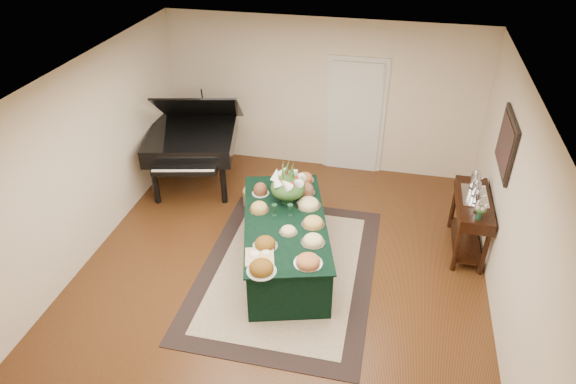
% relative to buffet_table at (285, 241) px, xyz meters
% --- Properties ---
extents(ground, '(6.00, 6.00, 0.00)m').
position_rel_buffet_table_xyz_m(ground, '(-0.01, -0.08, -0.38)').
color(ground, black).
rests_on(ground, ground).
extents(area_rug, '(2.35, 3.29, 0.01)m').
position_rel_buffet_table_xyz_m(area_rug, '(0.06, -0.16, -0.37)').
color(area_rug, black).
rests_on(area_rug, ground).
extents(kitchen_doorway, '(1.05, 0.07, 2.10)m').
position_rel_buffet_table_xyz_m(kitchen_doorway, '(0.59, 2.89, 0.64)').
color(kitchen_doorway, silver).
rests_on(kitchen_doorway, ground).
extents(buffet_table, '(1.67, 2.50, 0.75)m').
position_rel_buffet_table_xyz_m(buffet_table, '(0.00, 0.00, 0.00)').
color(buffet_table, black).
rests_on(buffet_table, ground).
extents(food_platters, '(1.25, 2.44, 0.14)m').
position_rel_buffet_table_xyz_m(food_platters, '(0.06, -0.02, 0.42)').
color(food_platters, silver).
rests_on(food_platters, buffet_table).
extents(cutting_board, '(0.43, 0.43, 0.10)m').
position_rel_buffet_table_xyz_m(cutting_board, '(-0.13, -0.82, 0.41)').
color(cutting_board, tan).
rests_on(cutting_board, buffet_table).
extents(green_goblets, '(0.28, 0.12, 0.18)m').
position_rel_buffet_table_xyz_m(green_goblets, '(-0.06, 0.08, 0.46)').
color(green_goblets, '#153420').
rests_on(green_goblets, buffet_table).
extents(floral_centerpiece, '(0.51, 0.51, 0.51)m').
position_rel_buffet_table_xyz_m(floral_centerpiece, '(-0.06, 0.43, 0.67)').
color(floral_centerpiece, '#153420').
rests_on(floral_centerpiece, buffet_table).
extents(grand_piano, '(1.76, 1.96, 1.75)m').
position_rel_buffet_table_xyz_m(grand_piano, '(-1.99, 1.74, 0.50)').
color(grand_piano, black).
rests_on(grand_piano, ground).
extents(wicker_basket, '(0.43, 0.43, 0.27)m').
position_rel_buffet_table_xyz_m(wicker_basket, '(-0.80, 1.35, -0.24)').
color(wicker_basket, '#9E723F').
rests_on(wicker_basket, ground).
extents(mahogany_sideboard, '(0.45, 1.22, 0.88)m').
position_rel_buffet_table_xyz_m(mahogany_sideboard, '(2.49, 0.87, 0.30)').
color(mahogany_sideboard, black).
rests_on(mahogany_sideboard, ground).
extents(tea_service, '(0.34, 0.74, 0.30)m').
position_rel_buffet_table_xyz_m(tea_service, '(2.49, 0.91, 0.61)').
color(tea_service, silver).
rests_on(tea_service, mahogany_sideboard).
extents(pink_bouquet, '(0.17, 0.17, 0.22)m').
position_rel_buffet_table_xyz_m(pink_bouquet, '(2.49, 0.39, 0.65)').
color(pink_bouquet, '#153420').
rests_on(pink_bouquet, mahogany_sideboard).
extents(wall_painting, '(0.05, 0.95, 0.75)m').
position_rel_buffet_table_xyz_m(wall_painting, '(2.71, 0.87, 1.37)').
color(wall_painting, black).
rests_on(wall_painting, ground).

